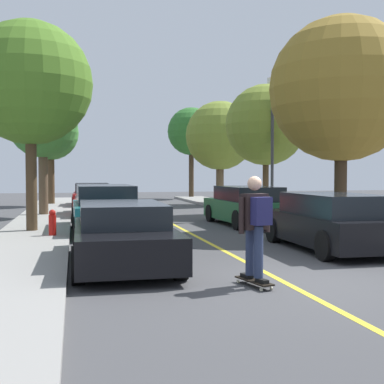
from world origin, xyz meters
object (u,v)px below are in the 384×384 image
Objects in this scene: skateboard at (254,281)px; fire_hydrant at (52,223)px; street_tree_left_far at (51,133)px; streetlamp at (272,137)px; skateboarder at (256,221)px; street_tree_right_near at (266,125)px; street_tree_left_nearest at (30,84)px; street_tree_right_farthest at (191,132)px; parked_car_left_farthest at (92,195)px; street_tree_right_far at (220,136)px; parked_car_right_nearest at (330,222)px; street_tree_left_near at (43,124)px; parked_car_left_near at (105,209)px; street_tree_right_nearest at (342,90)px; parked_car_right_near at (247,206)px; parked_car_left_far at (97,201)px; parked_car_left_nearest at (122,235)px.

fire_hydrant is at bearing 117.42° from skateboard.
streetlamp reaches higher than street_tree_left_far.
skateboard is 0.97m from skateboarder.
street_tree_right_near is at bearing 77.15° from streetlamp.
street_tree_left_nearest reaches higher than skateboarder.
street_tree_right_farthest is at bearing 88.61° from streetlamp.
street_tree_right_far is (7.14, 0.41, 3.27)m from parked_car_left_farthest.
skateboarder is (-3.09, -3.34, 0.39)m from parked_car_right_nearest.
parked_car_right_nearest is 4.57m from skateboard.
street_tree_left_near is 3.04× the size of skateboarder.
parked_car_left_near is at bearing -90.01° from parked_car_left_farthest.
street_tree_left_far is 17.35m from street_tree_right_nearest.
parked_car_left_near is at bearing -166.99° from parked_car_right_near.
parked_car_left_far is 10.65m from street_tree_right_nearest.
parked_car_left_far is at bearing 115.79° from parked_car_right_nearest.
parked_car_left_far is at bearing 175.40° from street_tree_right_near.
parked_car_left_near is 20.99m from street_tree_right_farthest.
parked_car_left_nearest is at bearing -90.00° from parked_car_left_farthest.
skateboarder is at bearing -79.27° from street_tree_left_far.
street_tree_right_far is at bearing 52.84° from street_tree_left_nearest.
parked_car_left_farthest is 0.69× the size of street_tree_left_nearest.
parked_car_right_nearest is 0.69× the size of street_tree_right_farthest.
skateboard is at bearing -79.28° from street_tree_left_far.
street_tree_right_nearest is at bearing -90.00° from street_tree_right_near.
skateboard is at bearing -133.17° from parked_car_right_nearest.
parked_car_left_nearest is 3.09m from skateboarder.
skateboard is (1.90, -19.79, -0.55)m from parked_car_left_farthest.
street_tree_left_nearest is at bearing 116.94° from skateboard.
street_tree_left_near is (0.00, 6.03, -0.64)m from street_tree_left_nearest.
skateboard is (3.40, -6.55, -0.40)m from fire_hydrant.
street_tree_right_near is at bearing -41.68° from street_tree_left_far.
parked_car_left_near is 2.20m from fire_hydrant.
skateboarder reaches higher than parked_car_left_near.
street_tree_right_nearest is (7.14, -13.09, 3.76)m from parked_car_left_farthest.
parked_car_left_nearest is 9.17m from street_tree_right_nearest.
street_tree_right_far reaches higher than skateboard.
street_tree_right_farthest is (0.00, 7.28, 0.80)m from street_tree_right_far.
street_tree_right_farthest is 3.74× the size of skateboarder.
skateboard is (1.90, -2.36, -0.53)m from parked_car_left_nearest.
street_tree_right_near is 1.87m from streetlamp.
street_tree_right_near is (7.14, -6.71, 3.25)m from parked_car_left_farthest.
parked_car_right_near is at bearing 22.89° from fire_hydrant.
skateboarder is at bearing -127.89° from street_tree_right_nearest.
street_tree_right_near is at bearing 77.64° from parked_car_right_nearest.
street_tree_left_nearest is 1.11× the size of street_tree_right_near.
street_tree_right_farthest is at bearing 90.00° from street_tree_right_near.
skateboarder is (-3.09, -9.33, 0.38)m from parked_car_right_near.
street_tree_left_nearest is 10.62m from street_tree_right_near.
street_tree_right_nearest is 9.49m from fire_hydrant.
parked_car_left_nearest is at bearing -90.00° from parked_car_left_far.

